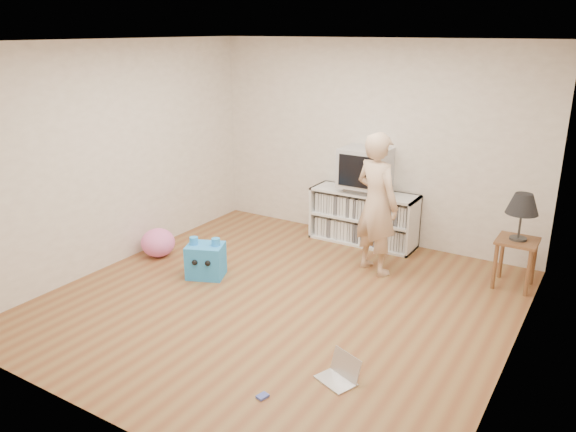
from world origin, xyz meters
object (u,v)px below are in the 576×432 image
(dvd_deck, at_px, (365,189))
(crt_tv, at_px, (366,167))
(person, at_px, (377,204))
(side_table, at_px, (516,251))
(plush_blue, at_px, (206,260))
(media_unit, at_px, (364,217))
(laptop, at_px, (341,373))
(table_lamp, at_px, (523,205))
(plush_pink, at_px, (158,243))

(dvd_deck, bearing_deg, crt_tv, -90.00)
(crt_tv, height_order, person, person)
(side_table, bearing_deg, plush_blue, -152.78)
(media_unit, height_order, laptop, media_unit)
(table_lamp, height_order, plush_blue, table_lamp)
(dvd_deck, relative_size, plush_blue, 0.90)
(side_table, height_order, plush_pink, side_table)
(dvd_deck, distance_m, plush_pink, 2.71)
(side_table, relative_size, laptop, 1.46)
(dvd_deck, bearing_deg, person, -57.78)
(dvd_deck, xyz_separation_m, person, (0.49, -0.78, 0.09))
(media_unit, distance_m, laptop, 3.16)
(crt_tv, distance_m, side_table, 2.09)
(person, bearing_deg, plush_blue, 58.53)
(plush_blue, height_order, plush_pink, plush_blue)
(side_table, distance_m, person, 1.58)
(media_unit, xyz_separation_m, laptop, (1.13, -2.94, -0.29))
(crt_tv, xyz_separation_m, plush_blue, (-1.08, -1.93, -0.82))
(dvd_deck, xyz_separation_m, crt_tv, (0.00, -0.00, 0.29))
(side_table, bearing_deg, plush_pink, -160.40)
(side_table, xyz_separation_m, plush_blue, (-3.04, -1.57, -0.22))
(plush_pink, bearing_deg, laptop, -20.31)
(person, distance_m, laptop, 2.36)
(crt_tv, height_order, side_table, crt_tv)
(media_unit, bearing_deg, table_lamp, -11.10)
(dvd_deck, height_order, laptop, dvd_deck)
(plush_blue, bearing_deg, media_unit, 38.33)
(dvd_deck, distance_m, plush_blue, 2.28)
(side_table, height_order, laptop, side_table)
(crt_tv, relative_size, laptop, 1.59)
(dvd_deck, height_order, plush_blue, dvd_deck)
(table_lamp, height_order, plush_pink, table_lamp)
(plush_blue, xyz_separation_m, plush_pink, (-0.90, 0.16, -0.02))
(dvd_deck, bearing_deg, media_unit, 90.00)
(crt_tv, bearing_deg, person, -57.67)
(crt_tv, bearing_deg, laptop, -68.83)
(table_lamp, bearing_deg, side_table, 0.00)
(laptop, relative_size, plush_pink, 0.91)
(crt_tv, distance_m, plush_pink, 2.78)
(dvd_deck, relative_size, person, 0.27)
(dvd_deck, xyz_separation_m, plush_blue, (-1.08, -1.94, -0.53))
(dvd_deck, distance_m, laptop, 3.20)
(crt_tv, height_order, plush_pink, crt_tv)
(person, height_order, plush_blue, person)
(media_unit, bearing_deg, crt_tv, -90.00)
(table_lamp, height_order, laptop, table_lamp)
(table_lamp, distance_m, plush_blue, 3.50)
(table_lamp, height_order, person, person)
(dvd_deck, relative_size, table_lamp, 0.87)
(dvd_deck, distance_m, table_lamp, 2.01)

